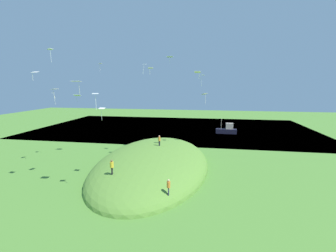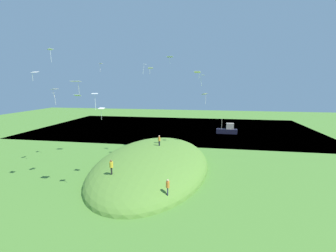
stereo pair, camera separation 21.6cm
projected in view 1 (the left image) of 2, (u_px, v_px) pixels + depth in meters
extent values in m
plane|color=#4B7D2F|center=(155.00, 153.00, 44.21)|extent=(160.00, 160.00, 0.00)
cube|color=navy|center=(175.00, 128.00, 70.85)|extent=(44.06, 80.00, 0.40)
ellipsoid|color=#578532|center=(153.00, 165.00, 37.46)|extent=(31.05, 17.44, 6.02)
cube|color=black|center=(226.00, 131.00, 62.25)|extent=(1.57, 5.42, 1.24)
cube|color=#B1A192|center=(229.00, 126.00, 61.86)|extent=(1.08, 1.91, 1.60)
cylinder|color=gray|center=(221.00, 124.00, 62.14)|extent=(0.14, 0.14, 2.73)
cube|color=black|center=(159.00, 143.00, 38.00)|extent=(0.22, 0.22, 0.83)
cylinder|color=orange|center=(159.00, 139.00, 37.87)|extent=(0.52, 0.52, 0.65)
sphere|color=tan|center=(159.00, 136.00, 37.80)|extent=(0.25, 0.25, 0.25)
cube|color=#2A284F|center=(169.00, 191.00, 24.87)|extent=(0.22, 0.14, 0.85)
cylinder|color=orange|center=(169.00, 185.00, 24.74)|extent=(0.42, 0.42, 0.67)
sphere|color=tan|center=(169.00, 180.00, 24.66)|extent=(0.26, 0.26, 0.26)
cube|color=black|center=(112.00, 171.00, 28.01)|extent=(0.26, 0.16, 0.87)
cylinder|color=gold|center=(112.00, 165.00, 27.87)|extent=(0.50, 0.50, 0.69)
sphere|color=brown|center=(112.00, 161.00, 27.79)|extent=(0.26, 0.26, 0.26)
cube|color=white|center=(198.00, 72.00, 34.32)|extent=(0.71, 0.98, 0.23)
cylinder|color=white|center=(199.00, 77.00, 34.43)|extent=(0.15, 0.14, 0.84)
cube|color=white|center=(95.00, 94.00, 25.32)|extent=(0.65, 0.78, 0.09)
cylinder|color=white|center=(96.00, 103.00, 25.42)|extent=(0.26, 0.17, 1.61)
cube|color=silver|center=(151.00, 68.00, 36.86)|extent=(0.74, 0.89, 0.17)
cylinder|color=silver|center=(150.00, 72.00, 36.74)|extent=(0.09, 0.04, 0.86)
cube|color=silver|center=(35.00, 72.00, 27.07)|extent=(0.66, 0.88, 0.16)
cylinder|color=silver|center=(33.00, 77.00, 27.02)|extent=(0.05, 0.04, 0.82)
cube|color=silver|center=(54.00, 89.00, 29.47)|extent=(0.94, 0.74, 0.10)
cylinder|color=silver|center=(54.00, 95.00, 29.57)|extent=(0.14, 0.15, 1.04)
cube|color=white|center=(205.00, 94.00, 41.18)|extent=(1.21, 1.22, 0.23)
cylinder|color=white|center=(206.00, 100.00, 41.10)|extent=(0.22, 0.05, 1.51)
cube|color=white|center=(102.00, 108.00, 30.28)|extent=(0.62, 0.85, 0.16)
cylinder|color=white|center=(102.00, 115.00, 30.53)|extent=(0.08, 0.07, 1.36)
cube|color=silver|center=(53.00, 93.00, 39.10)|extent=(0.71, 0.60, 0.05)
cylinder|color=silver|center=(55.00, 99.00, 39.53)|extent=(0.19, 0.28, 1.84)
cube|color=white|center=(50.00, 49.00, 32.45)|extent=(0.87, 0.71, 0.15)
cylinder|color=white|center=(51.00, 56.00, 32.34)|extent=(0.14, 0.16, 1.63)
cube|color=white|center=(203.00, 75.00, 37.19)|extent=(0.82, 0.59, 0.12)
cylinder|color=white|center=(201.00, 81.00, 37.54)|extent=(0.22, 0.22, 1.51)
cube|color=white|center=(100.00, 64.00, 46.60)|extent=(0.88, 0.64, 0.09)
cylinder|color=white|center=(100.00, 68.00, 46.96)|extent=(0.21, 0.22, 1.33)
cube|color=white|center=(144.00, 64.00, 39.11)|extent=(0.53, 0.71, 0.09)
cylinder|color=white|center=(143.00, 70.00, 39.02)|extent=(0.24, 0.20, 1.48)
cube|color=white|center=(170.00, 57.00, 41.21)|extent=(0.79, 1.10, 0.15)
cylinder|color=white|center=(170.00, 61.00, 41.58)|extent=(0.09, 0.08, 0.86)
cube|color=white|center=(77.00, 95.00, 41.34)|extent=(0.86, 1.24, 0.31)
cylinder|color=white|center=(77.00, 100.00, 41.69)|extent=(0.06, 0.10, 0.92)
cube|color=white|center=(76.00, 81.00, 25.70)|extent=(0.84, 1.12, 0.07)
cylinder|color=white|center=(79.00, 89.00, 26.04)|extent=(0.17, 0.07, 1.20)
cylinder|color=brown|center=(184.00, 144.00, 48.74)|extent=(0.14, 0.14, 1.04)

